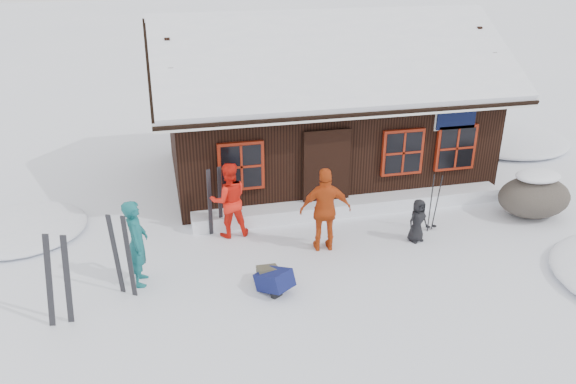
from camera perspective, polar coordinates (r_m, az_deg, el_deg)
The scene contains 15 objects.
ground at distance 11.30m, azimuth 3.02°, elevation -7.70°, with size 120.00×120.00×0.00m, color white.
mountain_hut at distance 15.44m, azimuth 3.31°, elevation 7.58°, with size 8.90×6.09×4.42m.
snow_drift at distance 13.52m, azimuth 6.46°, elevation -1.36°, with size 7.60×0.60×0.35m, color white.
snow_mounds at distance 13.32m, azimuth 7.60°, elevation -2.66°, with size 20.60×13.20×0.48m.
skier_teal at distance 10.78m, azimuth -15.10°, elevation -5.01°, with size 0.62×0.41×1.71m, color #135B5E.
skier_orange_left at distance 12.17m, azimuth -6.02°, elevation -0.81°, with size 0.83×0.64×1.70m, color red.
skier_orange_right at distance 11.55m, azimuth 3.82°, elevation -1.83°, with size 1.07×0.44×1.82m, color #BE4213.
skier_crouched at distance 12.34m, azimuth 13.03°, elevation -2.84°, with size 0.47×0.31×0.97m, color black.
boulder at distance 14.35m, azimuth 23.74°, elevation -0.34°, with size 1.72×1.29×1.01m.
ski_pair_left at distance 10.07m, azimuth -22.30°, elevation -8.45°, with size 0.54×0.15×1.76m.
ski_pair_mid at distance 10.56m, azimuth -16.46°, elevation -6.33°, with size 0.39×0.25×1.65m.
ski_pair_right at distance 12.37m, azimuth -7.42°, elevation -1.01°, with size 0.35×0.17×1.59m.
ski_poles at distance 12.82m, azimuth 14.58°, elevation -1.16°, with size 0.25×0.12×1.37m.
backpack_blue at distance 10.49m, azimuth -1.37°, elevation -9.31°, with size 0.46×0.61×0.33m, color #11174C.
backpack_olive at distance 10.73m, azimuth -2.03°, elevation -8.68°, with size 0.38×0.51×0.28m, color #474333.
Camera 1 is at (-2.82, -9.19, 5.93)m, focal length 35.00 mm.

